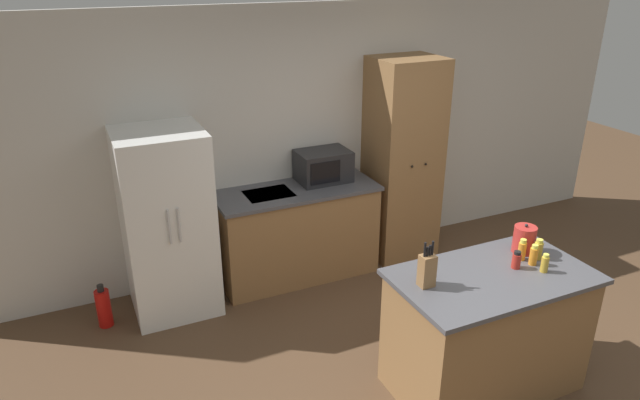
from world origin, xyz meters
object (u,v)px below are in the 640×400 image
at_px(spice_bottle_short_red, 538,250).
at_px(spice_bottle_green_herb, 545,263).
at_px(pantry_cabinet, 402,160).
at_px(kettle, 524,239).
at_px(fire_extinguisher, 104,308).
at_px(spice_bottle_pale_salt, 534,255).
at_px(spice_bottle_tall_dark, 522,250).
at_px(knife_block, 427,270).
at_px(refrigerator, 167,223).
at_px(microwave, 323,166).
at_px(spice_bottle_amber_oil, 516,260).

distance_m(spice_bottle_short_red, spice_bottle_green_herb, 0.19).
distance_m(pantry_cabinet, kettle, 1.92).
bearing_deg(fire_extinguisher, spice_bottle_pale_salt, -34.74).
xyz_separation_m(pantry_cabinet, kettle, (-0.15, -1.91, 0.00)).
height_order(pantry_cabinet, kettle, pantry_cabinet).
xyz_separation_m(spice_bottle_short_red, kettle, (-0.02, 0.13, 0.03)).
height_order(pantry_cabinet, spice_bottle_tall_dark, pantry_cabinet).
height_order(spice_bottle_short_red, spice_bottle_green_herb, spice_bottle_short_red).
relative_size(knife_block, kettle, 1.44).
bearing_deg(knife_block, pantry_cabinet, 61.73).
bearing_deg(fire_extinguisher, spice_bottle_tall_dark, -33.71).
distance_m(spice_bottle_pale_salt, fire_extinguisher, 3.54).
distance_m(pantry_cabinet, spice_bottle_pale_salt, 2.10).
bearing_deg(pantry_cabinet, fire_extinguisher, -177.58).
height_order(refrigerator, spice_bottle_tall_dark, refrigerator).
bearing_deg(fire_extinguisher, microwave, 5.59).
xyz_separation_m(knife_block, spice_bottle_tall_dark, (0.83, 0.01, -0.04)).
relative_size(spice_bottle_tall_dark, kettle, 0.71).
relative_size(spice_bottle_short_red, spice_bottle_amber_oil, 1.20).
relative_size(refrigerator, fire_extinguisher, 4.12).
distance_m(refrigerator, knife_block, 2.38).
bearing_deg(spice_bottle_short_red, knife_block, 178.19).
bearing_deg(spice_bottle_pale_salt, kettle, 67.48).
xyz_separation_m(microwave, spice_bottle_tall_dark, (0.61, -2.08, -0.06)).
height_order(microwave, spice_bottle_tall_dark, microwave).
bearing_deg(knife_block, fire_extinguisher, 136.37).
bearing_deg(spice_bottle_pale_salt, spice_bottle_amber_oil, 175.04).
bearing_deg(spice_bottle_pale_salt, spice_bottle_short_red, 28.95).
relative_size(microwave, spice_bottle_tall_dark, 3.14).
relative_size(spice_bottle_tall_dark, spice_bottle_green_herb, 1.18).
relative_size(refrigerator, spice_bottle_green_herb, 12.13).
height_order(microwave, spice_bottle_pale_salt, microwave).
height_order(spice_bottle_pale_salt, kettle, kettle).
bearing_deg(refrigerator, kettle, -39.03).
bearing_deg(spice_bottle_tall_dark, spice_bottle_short_red, -18.38).
height_order(spice_bottle_tall_dark, kettle, kettle).
distance_m(spice_bottle_amber_oil, kettle, 0.28).
xyz_separation_m(refrigerator, microwave, (1.57, 0.15, 0.25)).
xyz_separation_m(refrigerator, spice_bottle_short_red, (2.30, -1.97, 0.18)).
distance_m(spice_bottle_tall_dark, spice_bottle_pale_salt, 0.09).
bearing_deg(microwave, kettle, -70.42).
distance_m(refrigerator, kettle, 2.94).
bearing_deg(knife_block, spice_bottle_tall_dark, 0.61).
xyz_separation_m(microwave, spice_bottle_short_red, (0.73, -2.12, -0.06)).
relative_size(spice_bottle_amber_oil, kettle, 0.57).
distance_m(spice_bottle_short_red, spice_bottle_pale_salt, 0.11).
relative_size(spice_bottle_pale_salt, fire_extinguisher, 0.38).
xyz_separation_m(pantry_cabinet, spice_bottle_green_herb, (-0.23, -2.20, -0.03)).
bearing_deg(pantry_cabinet, knife_block, -118.27).
height_order(pantry_cabinet, microwave, pantry_cabinet).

